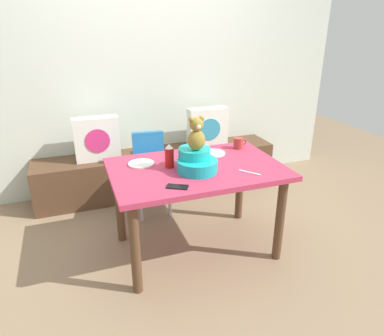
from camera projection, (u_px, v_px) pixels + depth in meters
name	position (u px, v px, depth m)	size (l,w,h in m)	color
ground_plane	(196.00, 248.00, 2.96)	(8.00, 8.00, 0.00)	#8C7256
back_wall	(149.00, 69.00, 3.72)	(4.40, 0.10, 2.60)	silver
window_bench	(159.00, 171.00, 3.89)	(2.60, 0.44, 0.46)	brown
pillow_floral_left	(97.00, 139.00, 3.51)	(0.44, 0.15, 0.44)	white
pillow_floral_right	(208.00, 128.00, 3.88)	(0.44, 0.15, 0.44)	white
book_stack	(148.00, 149.00, 3.75)	(0.20, 0.14, 0.09)	green
dining_table	(196.00, 179.00, 2.72)	(1.31, 0.86, 0.74)	#B73351
highchair	(150.00, 163.00, 3.34)	(0.35, 0.48, 0.79)	#2672B2
infant_seat_teal	(196.00, 161.00, 2.58)	(0.30, 0.33, 0.16)	#16AEB0
teddy_bear	(196.00, 134.00, 2.50)	(0.13, 0.12, 0.25)	olive
ketchup_bottle	(169.00, 156.00, 2.64)	(0.07, 0.07, 0.18)	red
coffee_mug	(238.00, 143.00, 3.05)	(0.12, 0.08, 0.09)	#9E332D
dinner_plate_near	(213.00, 153.00, 2.93)	(0.20, 0.20, 0.01)	white
dinner_plate_far	(141.00, 164.00, 2.72)	(0.20, 0.20, 0.01)	white
cell_phone	(177.00, 187.00, 2.34)	(0.07, 0.14, 0.01)	black
table_fork	(250.00, 172.00, 2.56)	(0.02, 0.17, 0.01)	silver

